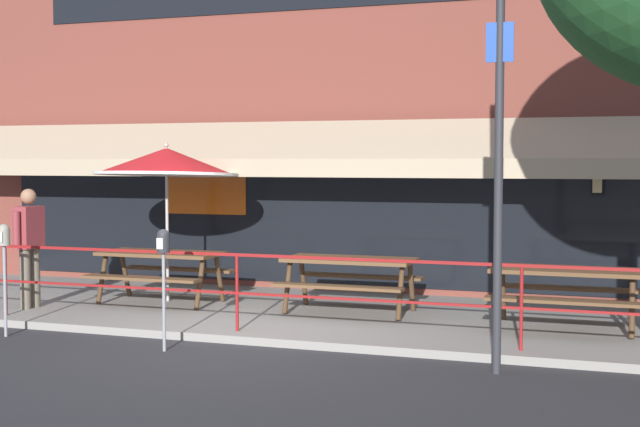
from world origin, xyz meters
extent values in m
plane|color=#2D2D30|center=(0.00, 0.00, 0.00)|extent=(120.00, 120.00, 0.00)
cube|color=gray|center=(0.00, 2.00, 0.05)|extent=(15.00, 4.00, 0.10)
cube|color=brown|center=(0.00, 4.25, 3.72)|extent=(15.00, 0.50, 7.43)
cube|color=black|center=(0.00, 3.99, 1.35)|extent=(12.00, 0.02, 2.30)
cube|color=orange|center=(-2.25, 3.97, 1.65)|extent=(1.50, 0.02, 0.70)
cube|color=tan|center=(0.00, 3.45, 2.50)|extent=(13.80, 0.92, 0.70)
cube|color=tan|center=(0.00, 2.94, 2.10)|extent=(13.80, 0.08, 0.28)
cube|color=black|center=(4.12, 3.86, 2.03)|extent=(0.04, 0.28, 0.04)
cube|color=black|center=(4.12, 3.72, 1.85)|extent=(0.18, 0.18, 0.28)
cube|color=beige|center=(4.12, 3.72, 1.85)|extent=(0.13, 0.19, 0.20)
cylinder|color=maroon|center=(-3.45, 0.30, 0.57)|extent=(0.04, 0.04, 0.95)
cylinder|color=maroon|center=(0.00, 0.30, 0.57)|extent=(0.04, 0.04, 0.95)
cylinder|color=maroon|center=(3.45, 0.30, 0.57)|extent=(0.04, 0.04, 0.95)
cube|color=maroon|center=(0.00, 0.30, 1.05)|extent=(13.80, 0.04, 0.04)
cube|color=maroon|center=(0.00, 0.30, 0.57)|extent=(13.80, 0.03, 0.03)
cube|color=brown|center=(-1.97, 1.92, 0.84)|extent=(1.80, 0.80, 0.05)
cube|color=brown|center=(-1.97, 1.34, 0.54)|extent=(1.80, 0.26, 0.04)
cube|color=brown|center=(-1.97, 2.50, 0.54)|extent=(1.80, 0.26, 0.04)
cylinder|color=#48311E|center=(-1.17, 1.60, 0.47)|extent=(0.07, 0.30, 0.73)
cylinder|color=#48311E|center=(-1.17, 2.24, 0.47)|extent=(0.07, 0.30, 0.73)
cylinder|color=#48311E|center=(-2.77, 1.60, 0.47)|extent=(0.07, 0.30, 0.73)
cylinder|color=#48311E|center=(-2.77, 2.24, 0.47)|extent=(0.07, 0.30, 0.73)
cube|color=brown|center=(0.92, 2.03, 0.84)|extent=(1.80, 0.80, 0.05)
cube|color=brown|center=(0.92, 1.45, 0.54)|extent=(1.80, 0.26, 0.04)
cube|color=brown|center=(0.92, 2.61, 0.54)|extent=(1.80, 0.26, 0.04)
cylinder|color=#48311E|center=(1.72, 1.71, 0.47)|extent=(0.07, 0.30, 0.73)
cylinder|color=#48311E|center=(1.72, 2.35, 0.47)|extent=(0.07, 0.30, 0.73)
cylinder|color=#48311E|center=(0.12, 1.71, 0.47)|extent=(0.07, 0.30, 0.73)
cylinder|color=#48311E|center=(0.12, 2.35, 0.47)|extent=(0.07, 0.30, 0.73)
cube|color=brown|center=(3.82, 1.75, 0.84)|extent=(1.80, 0.80, 0.05)
cube|color=brown|center=(3.82, 1.17, 0.54)|extent=(1.80, 0.26, 0.04)
cube|color=brown|center=(3.82, 2.33, 0.54)|extent=(1.80, 0.26, 0.04)
cylinder|color=#48311E|center=(4.62, 1.43, 0.47)|extent=(0.07, 0.30, 0.73)
cylinder|color=#48311E|center=(4.62, 2.07, 0.47)|extent=(0.07, 0.30, 0.73)
cylinder|color=#48311E|center=(3.02, 1.43, 0.47)|extent=(0.07, 0.30, 0.73)
cylinder|color=#48311E|center=(3.02, 2.07, 0.47)|extent=(0.07, 0.30, 0.73)
cylinder|color=#B7B2A8|center=(-1.97, 2.13, 1.25)|extent=(0.04, 0.04, 2.30)
cone|color=red|center=(-1.97, 2.13, 2.20)|extent=(2.10, 2.11, 0.48)
cylinder|color=white|center=(-1.97, 2.13, 2.01)|extent=(2.14, 2.14, 0.12)
sphere|color=#B7B2A8|center=(-1.97, 2.13, 2.44)|extent=(0.07, 0.07, 0.07)
cylinder|color=#665B4C|center=(-3.52, 1.03, 0.53)|extent=(0.15, 0.15, 0.86)
cylinder|color=#665B4C|center=(-3.54, 0.83, 0.53)|extent=(0.15, 0.15, 0.86)
cube|color=maroon|center=(-3.53, 0.93, 1.26)|extent=(0.26, 0.41, 0.60)
cylinder|color=maroon|center=(-3.51, 1.19, 1.23)|extent=(0.10, 0.10, 0.54)
cylinder|color=maroon|center=(-3.54, 0.67, 1.23)|extent=(0.10, 0.10, 0.54)
sphere|color=#9E7051|center=(-3.53, 0.93, 1.70)|extent=(0.22, 0.22, 0.22)
cylinder|color=gray|center=(-2.82, -0.50, 0.57)|extent=(0.04, 0.04, 1.15)
cylinder|color=gray|center=(-2.82, -0.50, 1.25)|extent=(0.15, 0.15, 0.20)
sphere|color=gray|center=(-2.82, -0.50, 1.35)|extent=(0.14, 0.14, 0.14)
cube|color=silver|center=(-2.82, -0.58, 1.26)|extent=(0.08, 0.01, 0.13)
cylinder|color=gray|center=(-0.51, -0.61, 0.57)|extent=(0.04, 0.04, 1.15)
cylinder|color=#2D2D33|center=(-0.51, -0.61, 1.25)|extent=(0.15, 0.15, 0.20)
sphere|color=#2D2D33|center=(-0.51, -0.61, 1.35)|extent=(0.14, 0.14, 0.14)
cube|color=silver|center=(-0.51, -0.69, 1.26)|extent=(0.08, 0.01, 0.13)
cylinder|color=#2D2D33|center=(3.29, -0.45, 2.37)|extent=(0.09, 0.09, 4.74)
cube|color=blue|center=(3.29, -0.47, 3.41)|extent=(0.28, 0.02, 0.40)
camera|label=1|loc=(4.54, -9.68, 2.21)|focal=50.00mm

